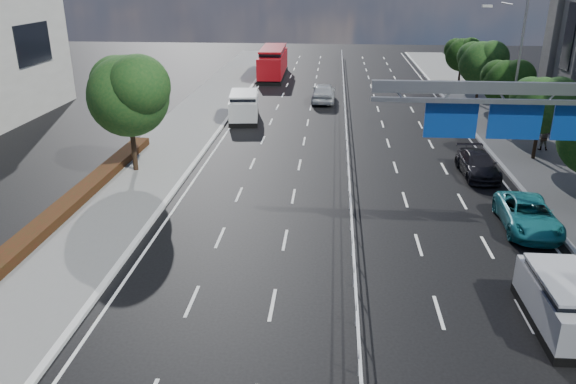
{
  "coord_description": "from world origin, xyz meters",
  "views": [
    {
      "loc": [
        -0.94,
        -11.35,
        10.61
      ],
      "look_at": [
        -2.63,
        9.48,
        2.4
      ],
      "focal_mm": 35.0,
      "sensor_mm": 36.0,
      "label": 1
    }
  ],
  "objects_px": {
    "parked_car_dark": "(478,164)",
    "near_car_silver": "(324,93)",
    "pedestrian_b": "(543,138)",
    "white_minivan": "(244,107)",
    "red_bus": "(273,62)",
    "overhead_gantry": "(537,115)",
    "near_car_dark": "(270,66)",
    "silver_minivan": "(562,302)",
    "parked_car_teal": "(528,215)"
  },
  "relations": [
    {
      "from": "white_minivan",
      "to": "silver_minivan",
      "type": "relative_size",
      "value": 1.21
    },
    {
      "from": "silver_minivan",
      "to": "pedestrian_b",
      "type": "distance_m",
      "value": 20.11
    },
    {
      "from": "near_car_dark",
      "to": "red_bus",
      "type": "bearing_deg",
      "value": 105.04
    },
    {
      "from": "red_bus",
      "to": "parked_car_dark",
      "type": "distance_m",
      "value": 33.85
    },
    {
      "from": "white_minivan",
      "to": "near_car_silver",
      "type": "height_order",
      "value": "white_minivan"
    },
    {
      "from": "white_minivan",
      "to": "pedestrian_b",
      "type": "relative_size",
      "value": 3.27
    },
    {
      "from": "parked_car_dark",
      "to": "near_car_silver",
      "type": "bearing_deg",
      "value": 114.45
    },
    {
      "from": "red_bus",
      "to": "near_car_dark",
      "type": "relative_size",
      "value": 2.09
    },
    {
      "from": "overhead_gantry",
      "to": "parked_car_teal",
      "type": "distance_m",
      "value": 5.41
    },
    {
      "from": "parked_car_teal",
      "to": "pedestrian_b",
      "type": "bearing_deg",
      "value": 71.97
    },
    {
      "from": "white_minivan",
      "to": "near_car_dark",
      "type": "relative_size",
      "value": 1.02
    },
    {
      "from": "parked_car_dark",
      "to": "pedestrian_b",
      "type": "xyz_separation_m",
      "value": [
        5.07,
        4.82,
        0.28
      ]
    },
    {
      "from": "near_car_silver",
      "to": "near_car_dark",
      "type": "distance_m",
      "value": 15.44
    },
    {
      "from": "overhead_gantry",
      "to": "near_car_silver",
      "type": "xyz_separation_m",
      "value": [
        -8.51,
        27.26,
        -4.77
      ]
    },
    {
      "from": "white_minivan",
      "to": "parked_car_dark",
      "type": "relative_size",
      "value": 1.16
    },
    {
      "from": "overhead_gantry",
      "to": "pedestrian_b",
      "type": "xyz_separation_m",
      "value": [
        5.52,
        13.77,
        -4.68
      ]
    },
    {
      "from": "parked_car_teal",
      "to": "parked_car_dark",
      "type": "height_order",
      "value": "parked_car_teal"
    },
    {
      "from": "overhead_gantry",
      "to": "near_car_dark",
      "type": "height_order",
      "value": "overhead_gantry"
    },
    {
      "from": "white_minivan",
      "to": "red_bus",
      "type": "xyz_separation_m",
      "value": [
        0.2,
        19.08,
        0.58
      ]
    },
    {
      "from": "red_bus",
      "to": "pedestrian_b",
      "type": "distance_m",
      "value": 32.39
    },
    {
      "from": "silver_minivan",
      "to": "parked_car_dark",
      "type": "distance_m",
      "value": 14.47
    },
    {
      "from": "overhead_gantry",
      "to": "parked_car_teal",
      "type": "xyz_separation_m",
      "value": [
        1.02,
        1.95,
        -4.95
      ]
    },
    {
      "from": "red_bus",
      "to": "pedestrian_b",
      "type": "xyz_separation_m",
      "value": [
        19.76,
        -25.66,
        -0.71
      ]
    },
    {
      "from": "near_car_dark",
      "to": "overhead_gantry",
      "type": "bearing_deg",
      "value": 110.38
    },
    {
      "from": "red_bus",
      "to": "silver_minivan",
      "type": "distance_m",
      "value": 47.07
    },
    {
      "from": "white_minivan",
      "to": "pedestrian_b",
      "type": "distance_m",
      "value": 21.01
    },
    {
      "from": "white_minivan",
      "to": "near_car_silver",
      "type": "distance_m",
      "value": 9.1
    },
    {
      "from": "near_car_silver",
      "to": "parked_car_dark",
      "type": "bearing_deg",
      "value": 117.76
    },
    {
      "from": "overhead_gantry",
      "to": "parked_car_dark",
      "type": "xyz_separation_m",
      "value": [
        0.45,
        8.95,
        -4.96
      ]
    },
    {
      "from": "white_minivan",
      "to": "silver_minivan",
      "type": "xyz_separation_m",
      "value": [
        14.2,
        -25.85,
        -0.19
      ]
    },
    {
      "from": "near_car_dark",
      "to": "parked_car_dark",
      "type": "xyz_separation_m",
      "value": [
        15.19,
        -32.45,
        -0.19
      ]
    },
    {
      "from": "overhead_gantry",
      "to": "red_bus",
      "type": "bearing_deg",
      "value": 109.86
    },
    {
      "from": "parked_car_teal",
      "to": "pedestrian_b",
      "type": "relative_size",
      "value": 3.02
    },
    {
      "from": "near_car_silver",
      "to": "pedestrian_b",
      "type": "height_order",
      "value": "pedestrian_b"
    },
    {
      "from": "silver_minivan",
      "to": "pedestrian_b",
      "type": "bearing_deg",
      "value": 73.06
    },
    {
      "from": "silver_minivan",
      "to": "red_bus",
      "type": "bearing_deg",
      "value": 107.01
    },
    {
      "from": "red_bus",
      "to": "white_minivan",
      "type": "bearing_deg",
      "value": -91.65
    },
    {
      "from": "parked_car_dark",
      "to": "parked_car_teal",
      "type": "bearing_deg",
      "value": -86.96
    },
    {
      "from": "pedestrian_b",
      "to": "parked_car_teal",
      "type": "bearing_deg",
      "value": 74.19
    },
    {
      "from": "parked_car_dark",
      "to": "pedestrian_b",
      "type": "height_order",
      "value": "pedestrian_b"
    },
    {
      "from": "near_car_silver",
      "to": "parked_car_teal",
      "type": "distance_m",
      "value": 27.05
    },
    {
      "from": "red_bus",
      "to": "silver_minivan",
      "type": "xyz_separation_m",
      "value": [
        14.0,
        -44.93,
        -0.77
      ]
    },
    {
      "from": "overhead_gantry",
      "to": "silver_minivan",
      "type": "bearing_deg",
      "value": -92.5
    },
    {
      "from": "overhead_gantry",
      "to": "near_car_silver",
      "type": "distance_m",
      "value": 28.95
    },
    {
      "from": "near_car_silver",
      "to": "silver_minivan",
      "type": "xyz_separation_m",
      "value": [
        8.27,
        -32.76,
        0.02
      ]
    },
    {
      "from": "red_bus",
      "to": "pedestrian_b",
      "type": "relative_size",
      "value": 6.71
    },
    {
      "from": "near_car_silver",
      "to": "parked_car_teal",
      "type": "relative_size",
      "value": 1.04
    },
    {
      "from": "white_minivan",
      "to": "parked_car_teal",
      "type": "height_order",
      "value": "white_minivan"
    },
    {
      "from": "near_car_silver",
      "to": "near_car_dark",
      "type": "xyz_separation_m",
      "value": [
        -6.23,
        14.13,
        -0.01
      ]
    },
    {
      "from": "silver_minivan",
      "to": "parked_car_dark",
      "type": "xyz_separation_m",
      "value": [
        0.69,
        14.45,
        -0.22
      ]
    }
  ]
}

